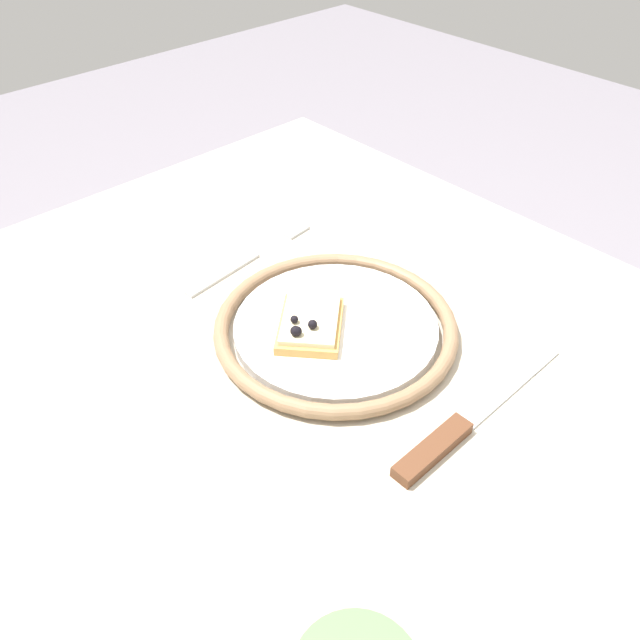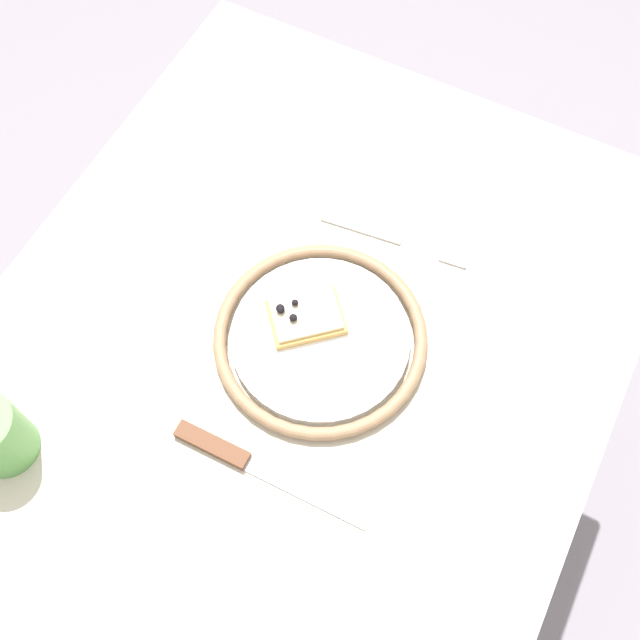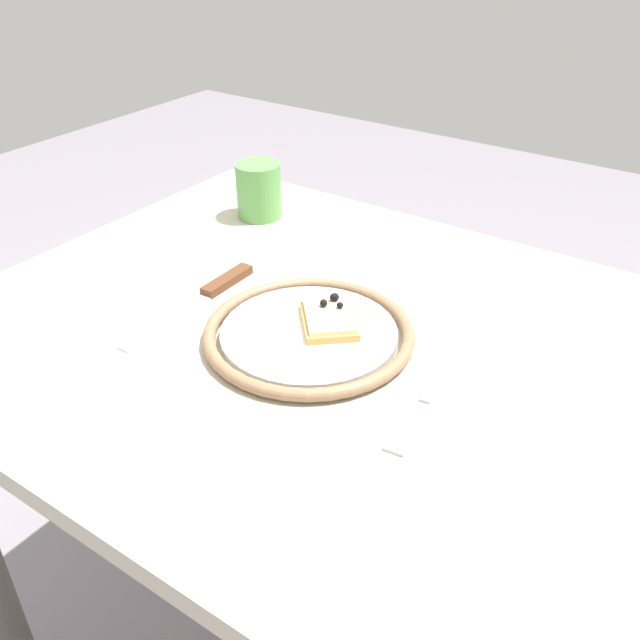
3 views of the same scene
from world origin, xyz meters
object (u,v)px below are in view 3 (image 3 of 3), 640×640
object	(u,v)px
plate	(309,334)
knife	(212,291)
cup	(259,191)
fork	(428,397)
pizza_slice_near	(331,317)
dining_table	(315,403)

from	to	relation	value
plate	knife	bearing A→B (deg)	-5.19
plate	cup	world-z (taller)	cup
plate	fork	world-z (taller)	plate
plate	knife	distance (m)	0.17
plate	knife	size ratio (longest dim) A/B	1.08
pizza_slice_near	cup	bearing A→B (deg)	-37.63
cup	knife	bearing A→B (deg)	114.18
dining_table	cup	xyz separation A→B (m)	(0.27, -0.23, 0.17)
dining_table	knife	distance (m)	0.21
fork	cup	world-z (taller)	cup
fork	dining_table	bearing A→B (deg)	-14.10
pizza_slice_near	knife	xyz separation A→B (m)	(0.18, 0.01, -0.02)
plate	cup	size ratio (longest dim) A/B	2.85
plate	fork	xyz separation A→B (m)	(-0.17, 0.02, -0.01)
knife	fork	bearing A→B (deg)	174.06
knife	cup	distance (m)	0.27
plate	cup	xyz separation A→B (m)	(0.28, -0.25, 0.04)
dining_table	knife	world-z (taller)	knife
plate	fork	bearing A→B (deg)	173.31
knife	cup	world-z (taller)	cup
dining_table	fork	size ratio (longest dim) A/B	4.52
dining_table	plate	distance (m)	0.13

